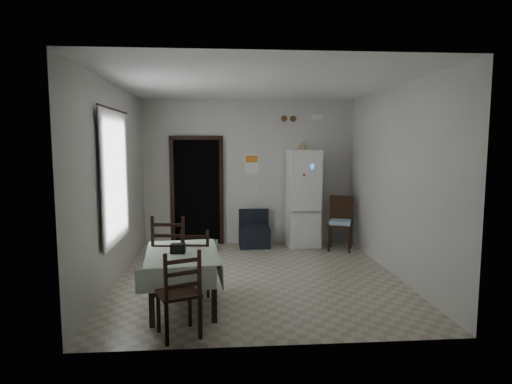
{
  "coord_description": "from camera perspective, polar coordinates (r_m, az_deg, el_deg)",
  "views": [
    {
      "loc": [
        -0.54,
        -6.33,
        2.03
      ],
      "look_at": [
        0.0,
        0.5,
        1.25
      ],
      "focal_mm": 30.0,
      "sensor_mm": 36.0,
      "label": 1
    }
  ],
  "objects": [
    {
      "name": "calendar_image",
      "position": [
        8.59,
        -0.58,
        4.43
      ],
      "size": [
        0.24,
        0.01,
        0.14
      ],
      "primitive_type": "cube",
      "color": "orange",
      "rests_on": "ground"
    },
    {
      "name": "vent_right",
      "position": [
        8.7,
        4.96,
        9.7
      ],
      "size": [
        0.12,
        0.03,
        0.12
      ],
      "primitive_type": "cylinder",
      "rotation": [
        1.57,
        0.0,
        0.0
      ],
      "color": "brown",
      "rests_on": "ground"
    },
    {
      "name": "wall_front",
      "position": [
        4.16,
        2.98,
        -1.55
      ],
      "size": [
        4.2,
        0.02,
        2.9
      ],
      "primitive_type": null,
      "color": "beige",
      "rests_on": "ground"
    },
    {
      "name": "wall_right",
      "position": [
        6.88,
        18.05,
        1.34
      ],
      "size": [
        0.02,
        4.5,
        2.9
      ],
      "primitive_type": null,
      "color": "beige",
      "rests_on": "ground"
    },
    {
      "name": "dining_chair_far_right",
      "position": [
        5.91,
        -7.81,
        -9.03
      ],
      "size": [
        0.43,
        0.43,
        0.91
      ],
      "primitive_type": null,
      "rotation": [
        0.0,
        0.0,
        3.02
      ],
      "color": "black",
      "rests_on": "ground"
    },
    {
      "name": "dining_chair_near_head",
      "position": [
        4.68,
        -10.31,
        -13.01
      ],
      "size": [
        0.53,
        0.53,
        0.95
      ],
      "primitive_type": null,
      "rotation": [
        0.0,
        0.0,
        3.52
      ],
      "color": "black",
      "rests_on": "ground"
    },
    {
      "name": "corner_chair",
      "position": [
        8.29,
        11.18,
        -4.16
      ],
      "size": [
        0.57,
        0.57,
        1.03
      ],
      "primitive_type": null,
      "rotation": [
        0.0,
        0.0,
        -0.36
      ],
      "color": "black",
      "rests_on": "ground"
    },
    {
      "name": "dining_chair_far_left",
      "position": [
        5.95,
        -11.13,
        -8.06
      ],
      "size": [
        0.52,
        0.52,
        1.09
      ],
      "primitive_type": null,
      "rotation": [
        0.0,
        0.0,
        3.02
      ],
      "color": "black",
      "rests_on": "ground"
    },
    {
      "name": "calendar",
      "position": [
        8.6,
        -0.58,
        3.77
      ],
      "size": [
        0.28,
        0.02,
        0.4
      ],
      "primitive_type": "cube",
      "color": "white",
      "rests_on": "ground"
    },
    {
      "name": "dining_table",
      "position": [
        5.52,
        -9.76,
        -11.37
      ],
      "size": [
        1.01,
        1.41,
        0.69
      ],
      "primitive_type": null,
      "rotation": [
        0.0,
        0.0,
        0.1
      ],
      "color": "#ACC2A6",
      "rests_on": "ground"
    },
    {
      "name": "wall_back",
      "position": [
        8.62,
        -0.92,
        2.64
      ],
      "size": [
        4.2,
        0.02,
        2.9
      ],
      "primitive_type": null,
      "color": "beige",
      "rests_on": "ground"
    },
    {
      "name": "ground",
      "position": [
        6.67,
        0.34,
        -11.22
      ],
      "size": [
        4.5,
        4.5,
        0.0
      ],
      "primitive_type": "plane",
      "color": "#ABA38C",
      "rests_on": "ground"
    },
    {
      "name": "doorway",
      "position": [
        8.85,
        -7.79,
        0.15
      ],
      "size": [
        1.06,
        0.52,
        2.22
      ],
      "color": "black",
      "rests_on": "ground"
    },
    {
      "name": "curtain_rod",
      "position": [
        6.33,
        -18.44,
        10.42
      ],
      "size": [
        0.02,
        1.6,
        0.02
      ],
      "primitive_type": "cylinder",
      "rotation": [
        1.57,
        0.0,
        0.0
      ],
      "color": "black",
      "rests_on": "ground"
    },
    {
      "name": "black_bag",
      "position": [
        5.37,
        -10.37,
        -7.42
      ],
      "size": [
        0.18,
        0.12,
        0.12
      ],
      "primitive_type": "cube",
      "rotation": [
        0.0,
        0.0,
        -0.06
      ],
      "color": "black",
      "rests_on": "dining_table"
    },
    {
      "name": "curtain",
      "position": [
        6.33,
        -18.22,
        1.82
      ],
      "size": [
        0.02,
        1.45,
        1.85
      ],
      "primitive_type": "cube",
      "color": "white",
      "rests_on": "ground"
    },
    {
      "name": "wall_left",
      "position": [
        6.55,
        -18.29,
        1.08
      ],
      "size": [
        0.02,
        4.5,
        2.9
      ],
      "primitive_type": null,
      "color": "beige",
      "rests_on": "ground"
    },
    {
      "name": "fridge",
      "position": [
        8.48,
        6.29,
        -0.83
      ],
      "size": [
        0.64,
        0.64,
        1.91
      ],
      "primitive_type": null,
      "rotation": [
        0.0,
        0.0,
        0.04
      ],
      "color": "white",
      "rests_on": "ground"
    },
    {
      "name": "tan_cone",
      "position": [
        8.41,
        6.24,
        6.26
      ],
      "size": [
        0.24,
        0.24,
        0.19
      ],
      "primitive_type": "cone",
      "rotation": [
        0.0,
        0.0,
        -0.06
      ],
      "color": "tan",
      "rests_on": "fridge"
    },
    {
      "name": "vent_left",
      "position": [
        8.67,
        3.77,
        9.72
      ],
      "size": [
        0.12,
        0.03,
        0.12
      ],
      "primitive_type": "cylinder",
      "rotation": [
        1.57,
        0.0,
        0.0
      ],
      "color": "brown",
      "rests_on": "ground"
    },
    {
      "name": "window_recess",
      "position": [
        6.36,
        -19.19,
        1.8
      ],
      "size": [
        0.1,
        1.2,
        1.6
      ],
      "primitive_type": "cube",
      "color": "silver",
      "rests_on": "ground"
    },
    {
      "name": "ceiling",
      "position": [
        6.41,
        0.36,
        14.29
      ],
      "size": [
        4.2,
        4.5,
        0.02
      ],
      "primitive_type": null,
      "color": "white",
      "rests_on": "ground"
    },
    {
      "name": "light_switch",
      "position": [
        8.65,
        0.09,
        0.32
      ],
      "size": [
        0.08,
        0.02,
        0.12
      ],
      "primitive_type": "cube",
      "color": "beige",
      "rests_on": "ground"
    },
    {
      "name": "navy_seat",
      "position": [
        8.45,
        -0.21,
        -4.92
      ],
      "size": [
        0.6,
        0.58,
        0.71
      ],
      "primitive_type": null,
      "rotation": [
        0.0,
        0.0,
        0.02
      ],
      "color": "black",
      "rests_on": "ground"
    },
    {
      "name": "emergency_light",
      "position": [
        8.76,
        8.07,
        9.84
      ],
      "size": [
        0.25,
        0.07,
        0.09
      ],
      "primitive_type": "cube",
      "color": "white",
      "rests_on": "ground"
    }
  ]
}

